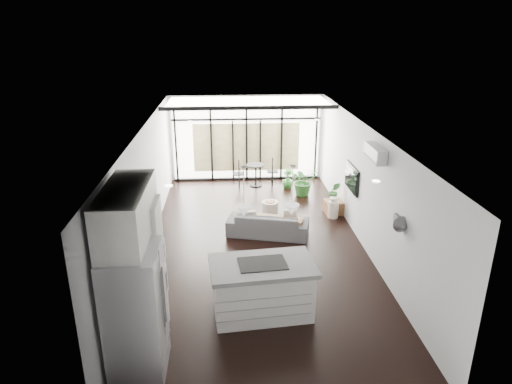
{
  "coord_description": "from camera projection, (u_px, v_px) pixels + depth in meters",
  "views": [
    {
      "loc": [
        -0.67,
        -9.65,
        4.96
      ],
      "look_at": [
        0.0,
        0.3,
        1.25
      ],
      "focal_mm": 32.0,
      "sensor_mm": 36.0,
      "label": 1
    }
  ],
  "objects": [
    {
      "name": "pendant_left",
      "position": [
        244.0,
        211.0,
        7.59
      ],
      "size": [
        0.26,
        0.26,
        0.18
      ],
      "primitive_type": "cone",
      "color": "white",
      "rests_on": "ceiling"
    },
    {
      "name": "wall_front",
      "position": [
        285.0,
        330.0,
        5.63
      ],
      "size": [
        5.0,
        0.02,
        2.8
      ],
      "primitive_type": "cube",
      "color": "silver",
      "rests_on": "ground"
    },
    {
      "name": "appliance_column",
      "position": [
        144.0,
        270.0,
        7.4
      ],
      "size": [
        0.62,
        0.65,
        2.39
      ],
      "primitive_type": "cube",
      "color": "silver",
      "rests_on": "floor"
    },
    {
      "name": "tv",
      "position": [
        352.0,
        178.0,
        11.43
      ],
      "size": [
        0.05,
        1.1,
        0.65
      ],
      "primitive_type": "cube",
      "color": "black",
      "rests_on": "wall_right"
    },
    {
      "name": "wall_right",
      "position": [
        365.0,
        188.0,
        10.46
      ],
      "size": [
        0.02,
        10.0,
        2.8
      ],
      "primitive_type": "cube",
      "color": "silver",
      "rests_on": "ground"
    },
    {
      "name": "ac_unit",
      "position": [
        375.0,
        153.0,
        9.34
      ],
      "size": [
        0.22,
        0.9,
        0.3
      ],
      "primitive_type": "cube",
      "color": "silver",
      "rests_on": "wall_right"
    },
    {
      "name": "glazing",
      "position": [
        247.0,
        139.0,
        14.87
      ],
      "size": [
        5.0,
        0.2,
        2.8
      ],
      "primitive_type": "cube",
      "color": "black",
      "rests_on": "ground"
    },
    {
      "name": "ceiling",
      "position": [
        257.0,
        129.0,
        9.82
      ],
      "size": [
        5.0,
        10.0,
        0.0
      ],
      "primitive_type": "cube",
      "color": "white",
      "rests_on": "ground"
    },
    {
      "name": "island",
      "position": [
        262.0,
        289.0,
        8.14
      ],
      "size": [
        1.93,
        1.26,
        1.0
      ],
      "primitive_type": "cube",
      "rotation": [
        0.0,
        0.0,
        0.1
      ],
      "color": "silver",
      "rests_on": "floor"
    },
    {
      "name": "plant_med",
      "position": [
        288.0,
        183.0,
        14.52
      ],
      "size": [
        0.64,
        0.71,
        0.35
      ],
      "primitive_type": "imported",
      "rotation": [
        0.0,
        0.0,
        -0.61
      ],
      "color": "#2B6829",
      "rests_on": "floor"
    },
    {
      "name": "pouf",
      "position": [
        270.0,
        208.0,
        12.52
      ],
      "size": [
        0.49,
        0.49,
        0.37
      ],
      "primitive_type": "cylinder",
      "rotation": [
        0.0,
        0.0,
        0.08
      ],
      "color": "beige",
      "rests_on": "floor"
    },
    {
      "name": "sofa",
      "position": [
        268.0,
        220.0,
        11.24
      ],
      "size": [
        2.07,
        1.05,
        0.78
      ],
      "primitive_type": "imported",
      "rotation": [
        0.0,
        0.0,
        2.9
      ],
      "color": "#4B4B4E",
      "rests_on": "floor"
    },
    {
      "name": "wall_left",
      "position": [
        145.0,
        193.0,
        10.15
      ],
      "size": [
        0.02,
        10.0,
        2.8
      ],
      "primitive_type": "cube",
      "color": "silver",
      "rests_on": "ground"
    },
    {
      "name": "floor",
      "position": [
        257.0,
        246.0,
        10.79
      ],
      "size": [
        5.0,
        10.0,
        0.0
      ],
      "primitive_type": "cube",
      "color": "black",
      "rests_on": "ground"
    },
    {
      "name": "upper_cabinets",
      "position": [
        127.0,
        216.0,
        6.57
      ],
      "size": [
        0.62,
        1.75,
        0.86
      ],
      "primitive_type": "cube",
      "color": "silver",
      "rests_on": "wall_left"
    },
    {
      "name": "skylight",
      "position": [
        248.0,
        101.0,
        13.57
      ],
      "size": [
        4.7,
        1.9,
        0.06
      ],
      "primitive_type": "cube",
      "color": "white",
      "rests_on": "ceiling"
    },
    {
      "name": "crate",
      "position": [
        333.0,
        207.0,
        12.58
      ],
      "size": [
        0.51,
        0.51,
        0.36
      ],
      "primitive_type": "cube",
      "rotation": [
        0.0,
        0.0,
        0.07
      ],
      "color": "brown",
      "rests_on": "floor"
    },
    {
      "name": "wall_back",
      "position": [
        246.0,
        138.0,
        14.98
      ],
      "size": [
        5.0,
        0.02,
        2.8
      ],
      "primitive_type": "cube",
      "color": "silver",
      "rests_on": "ground"
    },
    {
      "name": "pendant_right",
      "position": [
        292.0,
        210.0,
        7.64
      ],
      "size": [
        0.26,
        0.26,
        0.18
      ],
      "primitive_type": "cone",
      "color": "white",
      "rests_on": "ceiling"
    },
    {
      "name": "milk_can",
      "position": [
        333.0,
        207.0,
        12.28
      ],
      "size": [
        0.3,
        0.3,
        0.57
      ],
      "primitive_type": "cylinder",
      "rotation": [
        0.0,
        0.0,
        0.03
      ],
      "color": "silver",
      "rests_on": "floor"
    },
    {
      "name": "fridge",
      "position": [
        136.0,
        313.0,
        6.62
      ],
      "size": [
        0.78,
        0.97,
        2.01
      ],
      "primitive_type": "cube",
      "color": "#ADACB2",
      "rests_on": "floor"
    },
    {
      "name": "cooktop",
      "position": [
        262.0,
        263.0,
        7.96
      ],
      "size": [
        0.88,
        0.64,
        0.01
      ],
      "primitive_type": "cube",
      "rotation": [
        0.0,
        0.0,
        0.1
      ],
      "color": "black",
      "rests_on": "island"
    },
    {
      "name": "bistro_set",
      "position": [
        256.0,
        176.0,
        14.66
      ],
      "size": [
        1.42,
        0.76,
        0.65
      ],
      "primitive_type": "cube",
      "rotation": [
        0.0,
        0.0,
        0.17
      ],
      "color": "black",
      "rests_on": "floor"
    },
    {
      "name": "framed_art",
      "position": [
        142.0,
        195.0,
        9.63
      ],
      "size": [
        0.04,
        0.7,
        0.9
      ],
      "primitive_type": "cube",
      "color": "black",
      "rests_on": "wall_left"
    },
    {
      "name": "plant_tall",
      "position": [
        303.0,
        184.0,
        13.86
      ],
      "size": [
        1.07,
        1.13,
        0.71
      ],
      "primitive_type": "imported",
      "rotation": [
        0.0,
        0.0,
        0.33
      ],
      "color": "#2B6829",
      "rests_on": "floor"
    },
    {
      "name": "neighbour_building",
      "position": [
        247.0,
        147.0,
        15.04
      ],
      "size": [
        3.5,
        0.02,
        1.6
      ],
      "primitive_type": "cube",
      "color": "#F4EEA9",
      "rests_on": "ground"
    },
    {
      "name": "console_bench",
      "position": [
        273.0,
        226.0,
        11.29
      ],
      "size": [
        1.51,
        0.82,
        0.47
      ],
      "primitive_type": "cube",
      "rotation": [
        0.0,
        0.0,
        -0.32
      ],
      "color": "brown",
      "rests_on": "floor"
    },
    {
      "name": "plant_crate",
      "position": [
        334.0,
        197.0,
        12.48
      ],
      "size": [
        0.41,
        0.6,
        0.25
      ],
      "primitive_type": "imported",
      "rotation": [
        0.0,
        0.0,
        -0.19
      ],
      "color": "#2B6829",
      "rests_on": "crate"
    }
  ]
}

